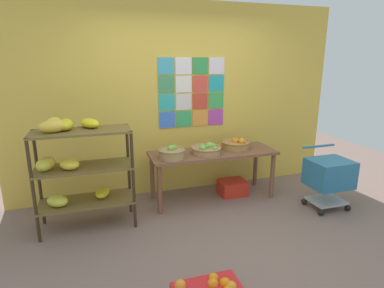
# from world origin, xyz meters

# --- Properties ---
(ground) EXTENTS (9.20, 9.20, 0.00)m
(ground) POSITION_xyz_m (0.00, 0.00, 0.00)
(ground) COLOR #7C645A
(back_wall_with_art) EXTENTS (4.74, 0.07, 2.66)m
(back_wall_with_art) POSITION_xyz_m (0.00, 1.63, 1.33)
(back_wall_with_art) COLOR gold
(back_wall_with_art) RESTS_ON ground
(banana_shelf_unit) EXTENTS (1.06, 0.51, 1.29)m
(banana_shelf_unit) POSITION_xyz_m (-1.43, 0.88, 0.81)
(banana_shelf_unit) COLOR #352816
(banana_shelf_unit) RESTS_ON ground
(display_table) EXTENTS (1.72, 0.60, 0.68)m
(display_table) POSITION_xyz_m (0.33, 1.15, 0.60)
(display_table) COLOR brown
(display_table) RESTS_ON ground
(fruit_basket_back_right) EXTENTS (0.40, 0.40, 0.15)m
(fruit_basket_back_right) POSITION_xyz_m (0.21, 1.09, 0.74)
(fruit_basket_back_right) COLOR #A87F50
(fruit_basket_back_right) RESTS_ON display_table
(fruit_basket_back_left) EXTENTS (0.40, 0.40, 0.17)m
(fruit_basket_back_left) POSITION_xyz_m (0.69, 1.20, 0.74)
(fruit_basket_back_left) COLOR #A77B3E
(fruit_basket_back_left) RESTS_ON display_table
(fruit_basket_centre) EXTENTS (0.34, 0.34, 0.17)m
(fruit_basket_centre) POSITION_xyz_m (-0.28, 1.03, 0.75)
(fruit_basket_centre) COLOR #A38451
(fruit_basket_centre) RESTS_ON display_table
(produce_crate_under_table) EXTENTS (0.38, 0.30, 0.21)m
(produce_crate_under_table) POSITION_xyz_m (0.65, 1.17, 0.10)
(produce_crate_under_table) COLOR red
(produce_crate_under_table) RESTS_ON ground
(shopping_cart) EXTENTS (0.51, 0.48, 0.79)m
(shopping_cart) POSITION_xyz_m (1.64, 0.41, 0.45)
(shopping_cart) COLOR black
(shopping_cart) RESTS_ON ground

